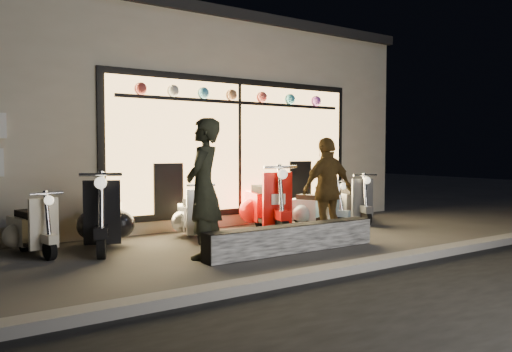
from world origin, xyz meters
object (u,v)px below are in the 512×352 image
(scooter_silver, at_px, (193,216))
(man, at_px, (204,188))
(graffiti_barrier, at_px, (293,238))
(woman, at_px, (328,189))
(scooter_red, at_px, (266,205))

(scooter_silver, relative_size, man, 0.67)
(graffiti_barrier, distance_m, woman, 1.25)
(man, xyz_separation_m, woman, (2.25, -0.00, -0.12))
(scooter_silver, bearing_deg, woman, -26.62)
(woman, bearing_deg, scooter_red, -83.46)
(scooter_red, bearing_deg, graffiti_barrier, -98.13)
(graffiti_barrier, bearing_deg, scooter_silver, 110.00)
(graffiti_barrier, relative_size, man, 1.48)
(scooter_red, relative_size, woman, 0.97)
(graffiti_barrier, height_order, scooter_silver, scooter_silver)
(graffiti_barrier, height_order, woman, woman)
(scooter_red, bearing_deg, woman, -67.22)
(man, relative_size, woman, 1.14)
(graffiti_barrier, relative_size, scooter_red, 1.74)
(graffiti_barrier, relative_size, scooter_silver, 2.22)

